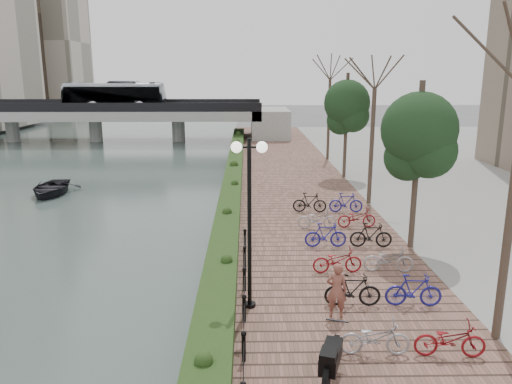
{
  "coord_description": "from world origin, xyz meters",
  "views": [
    {
      "loc": [
        1.5,
        -9.73,
        7.22
      ],
      "look_at": [
        1.9,
        12.28,
        2.0
      ],
      "focal_mm": 35.0,
      "sensor_mm": 36.0,
      "label": 1
    }
  ],
  "objects_px": {
    "pedestrian": "(337,290)",
    "boat": "(50,188)",
    "lamppost": "(249,188)",
    "motorcycle": "(332,356)"
  },
  "relations": [
    {
      "from": "pedestrian",
      "to": "boat",
      "type": "distance_m",
      "value": 22.35
    },
    {
      "from": "lamppost",
      "to": "motorcycle",
      "type": "xyz_separation_m",
      "value": [
        1.82,
        -3.61,
        -3.06
      ]
    },
    {
      "from": "lamppost",
      "to": "boat",
      "type": "bearing_deg",
      "value": 126.61
    },
    {
      "from": "lamppost",
      "to": "motorcycle",
      "type": "bearing_deg",
      "value": -63.16
    },
    {
      "from": "lamppost",
      "to": "pedestrian",
      "type": "height_order",
      "value": "lamppost"
    },
    {
      "from": "boat",
      "to": "pedestrian",
      "type": "bearing_deg",
      "value": -51.94
    },
    {
      "from": "motorcycle",
      "to": "lamppost",
      "type": "bearing_deg",
      "value": 135.13
    },
    {
      "from": "lamppost",
      "to": "motorcycle",
      "type": "distance_m",
      "value": 5.07
    },
    {
      "from": "pedestrian",
      "to": "boat",
      "type": "height_order",
      "value": "pedestrian"
    },
    {
      "from": "pedestrian",
      "to": "boat",
      "type": "bearing_deg",
      "value": -42.11
    }
  ]
}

